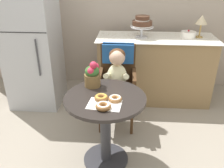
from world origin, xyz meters
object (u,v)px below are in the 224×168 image
Objects in this scene: seated_child at (117,75)px; donut_front at (101,97)px; round_layer_cake at (188,35)px; donut_mid at (115,98)px; table_lamp at (202,21)px; donut_side at (103,106)px; cafe_table at (105,117)px; refrigerator at (32,43)px; wicker_chair at (118,73)px; tiered_cake_stand at (142,23)px; flower_vase at (92,74)px.

seated_child is 6.18× the size of donut_front.
seated_child is 1.19m from round_layer_cake.
table_lamp is (1.01, 1.40, 0.37)m from donut_mid.
donut_side is 1.92m from table_lamp.
donut_front reaches higher than cafe_table.
donut_side reaches higher than donut_front.
seated_child is 1.26m from refrigerator.
round_layer_cake is at bearing 57.84° from donut_side.
wicker_chair is 0.79m from tiered_cake_stand.
tiered_cake_stand is at bearing 74.82° from cafe_table.
wicker_chair is at bearing 90.00° from seated_child.
donut_mid is (0.02, -0.77, 0.10)m from wicker_chair.
tiered_cake_stand is at bearing -178.53° from round_layer_cake.
tiered_cake_stand reaches higher than cafe_table.
table_lamp is at bearing 42.57° from flower_vase.
refrigerator is at bearing 134.47° from donut_mid.
seated_child is at bearing -25.92° from refrigerator.
cafe_table is at bearing 91.63° from donut_side.
donut_front is 1.83m from table_lamp.
donut_mid is at bearing 56.32° from donut_side.
seated_child is at bearing 82.52° from cafe_table.
seated_child is at bearing 59.46° from flower_vase.
table_lamp is at bearing 2.89° from tiered_cake_stand.
donut_side is at bearing -95.14° from seated_child.
refrigerator is at bearing 129.21° from donut_side.
donut_mid is (0.02, -0.62, 0.06)m from seated_child.
round_layer_cake is at bearing 45.64° from flower_vase.
refrigerator reaches higher than donut_side.
cafe_table is at bearing -55.92° from flower_vase.
seated_child is 6.33× the size of donut_mid.
donut_front is 1.70m from round_layer_cake.
flower_vase is (-0.11, 0.26, 0.09)m from donut_front.
donut_mid is 0.60× the size of round_layer_cake.
cafe_table is at bearing 145.35° from donut_mid.
refrigerator is (-1.12, 0.39, 0.21)m from wicker_chair.
donut_mid is 0.46× the size of flower_vase.
wicker_chair is at bearing 82.63° from donut_front.
tiered_cake_stand is 1.44m from refrigerator.
donut_side is at bearing -70.29° from flower_vase.
wicker_chair is 0.58m from flower_vase.
refrigerator is at bearing 133.67° from cafe_table.
table_lamp is (0.15, 0.02, 0.18)m from round_layer_cake.
flower_vase is (-0.21, -0.51, 0.20)m from wicker_chair.
tiered_cake_stand is at bearing 76.91° from donut_side.
wicker_chair is 8.12× the size of donut_front.
cafe_table is 3.75× the size of round_layer_cake.
donut_side is (0.03, -0.14, 0.00)m from donut_front.
flower_vase is at bearing 113.03° from donut_front.
tiered_cake_stand is at bearing 74.38° from donut_front.
wicker_chair is at bearing 85.74° from donut_side.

